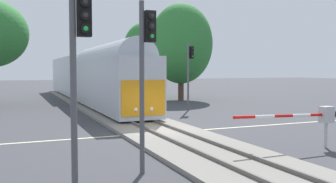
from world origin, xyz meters
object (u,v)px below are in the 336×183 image
commuter_train (88,75)px  oak_far_right (181,44)px  traffic_signal_near_left (79,57)px  elm_centre_background (143,52)px  crossing_gate_near (317,116)px  traffic_signal_median (146,59)px  traffic_signal_far_side (190,65)px

commuter_train → oak_far_right: bearing=-8.7°
traffic_signal_near_left → commuter_train: bearing=79.1°
commuter_train → elm_centre_background: elm_centre_background is taller
crossing_gate_near → traffic_signal_median: traffic_signal_median is taller
oak_far_right → elm_centre_background: bearing=109.9°
commuter_train → traffic_signal_near_left: traffic_signal_near_left is taller
oak_far_right → elm_centre_background: 6.73m
crossing_gate_near → traffic_signal_far_side: traffic_signal_far_side is taller
crossing_gate_near → elm_centre_background: 32.01m
oak_far_right → traffic_signal_near_left: bearing=-119.3°
traffic_signal_far_side → commuter_train: bearing=118.3°
crossing_gate_near → traffic_signal_near_left: 10.96m
traffic_signal_far_side → elm_centre_background: (1.56, 16.31, 1.86)m
crossing_gate_near → oak_far_right: bearing=78.1°
traffic_signal_near_left → elm_centre_background: (13.43, 34.25, 1.93)m
traffic_signal_near_left → elm_centre_background: size_ratio=0.60×
oak_far_right → elm_centre_background: oak_far_right is taller
traffic_signal_median → oak_far_right: bearing=62.9°
commuter_train → elm_centre_background: bearing=31.5°
crossing_gate_near → elm_centre_background: elm_centre_background is taller
traffic_signal_far_side → traffic_signal_near_left: (-11.87, -17.94, -0.07)m
crossing_gate_near → traffic_signal_near_left: (-10.38, -2.66, 2.28)m
crossing_gate_near → elm_centre_background: (3.05, 31.59, 4.21)m
commuter_train → traffic_signal_far_side: traffic_signal_far_side is taller
traffic_signal_far_side → traffic_signal_near_left: size_ratio=1.02×
traffic_signal_median → elm_centre_background: size_ratio=0.60×
crossing_gate_near → traffic_signal_far_side: size_ratio=0.94×
traffic_signal_median → traffic_signal_near_left: bearing=-141.1°
traffic_signal_near_left → elm_centre_background: bearing=68.6°
traffic_signal_far_side → traffic_signal_near_left: 21.51m
commuter_train → crossing_gate_near: (4.73, -26.82, -1.39)m
commuter_train → crossing_gate_near: size_ratio=7.38×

